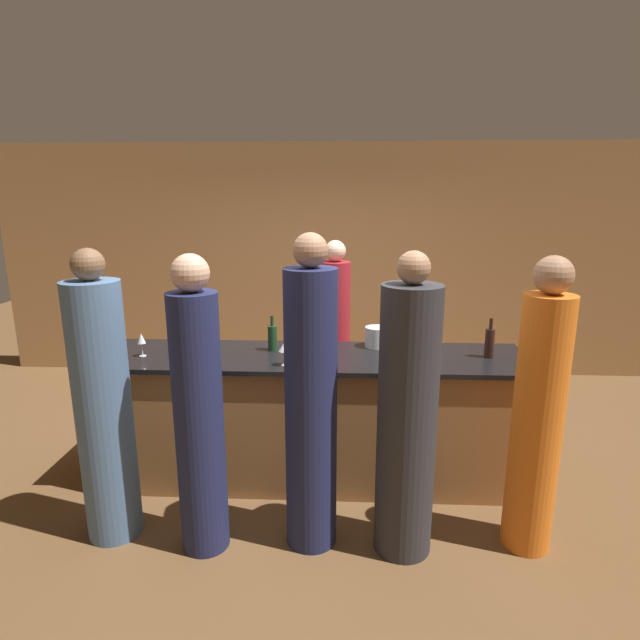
% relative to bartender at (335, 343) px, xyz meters
% --- Properties ---
extents(ground_plane, '(14.00, 14.00, 0.00)m').
position_rel_bartender_xyz_m(ground_plane, '(-0.17, -0.86, -0.85)').
color(ground_plane, brown).
extents(back_wall, '(8.00, 0.06, 2.80)m').
position_rel_bartender_xyz_m(back_wall, '(-0.17, 1.65, 0.55)').
color(back_wall, '#A37547').
rests_on(back_wall, ground_plane).
extents(bar_counter, '(3.28, 0.77, 1.00)m').
position_rel_bartender_xyz_m(bar_counter, '(-0.17, -0.86, -0.35)').
color(bar_counter, '#996638').
rests_on(bar_counter, ground_plane).
extents(bartender, '(0.28, 0.28, 1.80)m').
position_rel_bartender_xyz_m(bartender, '(0.00, 0.00, 0.00)').
color(bartender, maroon).
rests_on(bartender, ground_plane).
extents(guest_0, '(0.36, 0.36, 1.87)m').
position_rel_bartender_xyz_m(guest_0, '(0.46, -1.67, 0.02)').
color(guest_0, '#2D2D33').
rests_on(guest_0, ground_plane).
extents(guest_1, '(0.34, 0.34, 1.87)m').
position_rel_bartender_xyz_m(guest_1, '(-1.41, -1.61, 0.02)').
color(guest_1, '#4C6B93').
rests_on(guest_1, ground_plane).
extents(guest_2, '(0.32, 0.32, 1.97)m').
position_rel_bartender_xyz_m(guest_2, '(-0.12, -1.63, 0.08)').
color(guest_2, '#1E234C').
rests_on(guest_2, ground_plane).
extents(guest_3, '(0.30, 0.30, 1.84)m').
position_rel_bartender_xyz_m(guest_3, '(1.25, -1.61, 0.03)').
color(guest_3, orange).
rests_on(guest_3, ground_plane).
extents(guest_4, '(0.30, 0.30, 1.85)m').
position_rel_bartender_xyz_m(guest_4, '(-0.78, -1.71, 0.03)').
color(guest_4, '#1E234C').
rests_on(guest_4, ground_plane).
extents(wine_bottle_0, '(0.08, 0.08, 0.26)m').
position_rel_bartender_xyz_m(wine_bottle_0, '(0.56, -0.61, 0.25)').
color(wine_bottle_0, black).
rests_on(wine_bottle_0, bar_counter).
extents(wine_bottle_1, '(0.07, 0.07, 0.30)m').
position_rel_bartender_xyz_m(wine_bottle_1, '(1.16, -0.85, 0.27)').
color(wine_bottle_1, black).
rests_on(wine_bottle_1, bar_counter).
extents(wine_bottle_2, '(0.07, 0.07, 0.28)m').
position_rel_bartender_xyz_m(wine_bottle_2, '(-0.47, -0.75, 0.26)').
color(wine_bottle_2, '#19381E').
rests_on(wine_bottle_2, bar_counter).
extents(ice_bucket, '(0.19, 0.19, 0.16)m').
position_rel_bartender_xyz_m(ice_bucket, '(0.34, -0.61, 0.23)').
color(ice_bucket, silver).
rests_on(ice_bucket, bar_counter).
extents(wine_glass_0, '(0.08, 0.08, 0.17)m').
position_rel_bartender_xyz_m(wine_glass_0, '(-0.33, -1.11, 0.29)').
color(wine_glass_0, silver).
rests_on(wine_glass_0, bar_counter).
extents(wine_glass_1, '(0.06, 0.06, 0.18)m').
position_rel_bartender_xyz_m(wine_glass_1, '(-1.42, -0.94, 0.29)').
color(wine_glass_1, silver).
rests_on(wine_glass_1, bar_counter).
extents(wine_glass_2, '(0.07, 0.07, 0.15)m').
position_rel_bartender_xyz_m(wine_glass_2, '(0.54, -0.97, 0.26)').
color(wine_glass_2, silver).
rests_on(wine_glass_2, bar_counter).
extents(wine_glass_3, '(0.07, 0.07, 0.17)m').
position_rel_bartender_xyz_m(wine_glass_3, '(-1.16, -0.89, 0.28)').
color(wine_glass_3, silver).
rests_on(wine_glass_3, bar_counter).
extents(wine_glass_4, '(0.06, 0.06, 0.16)m').
position_rel_bartender_xyz_m(wine_glass_4, '(-0.97, -1.02, 0.28)').
color(wine_glass_4, silver).
rests_on(wine_glass_4, bar_counter).
extents(wine_glass_5, '(0.08, 0.08, 0.16)m').
position_rel_bartender_xyz_m(wine_glass_5, '(0.48, -0.90, 0.27)').
color(wine_glass_5, silver).
rests_on(wine_glass_5, bar_counter).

